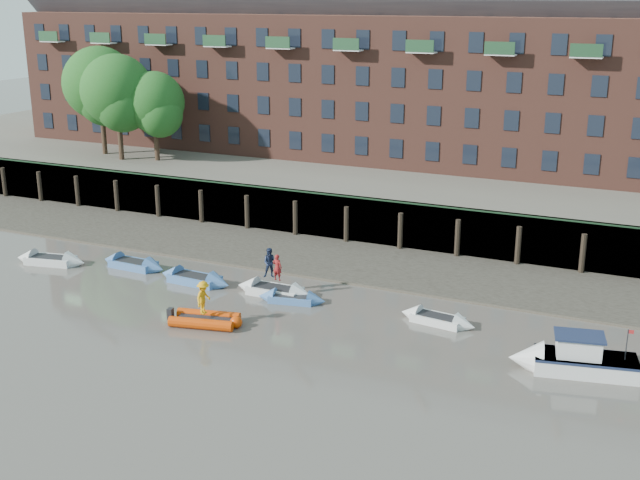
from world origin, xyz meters
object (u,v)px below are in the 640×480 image
Objects in this scene: rowboat_6 at (437,319)px; rib_tender at (208,320)px; rowboat_1 at (133,264)px; rowboat_4 at (292,299)px; rowboat_3 at (275,291)px; rowboat_0 at (51,260)px; person_rower_b at (270,263)px; motor_launch at (564,359)px; person_rib_crew at (203,298)px; rowboat_2 at (195,279)px; person_rower_a at (277,267)px.

rib_tender is at bearing -146.90° from rowboat_6.
rowboat_1 is 1.17× the size of rowboat_4.
rowboat_6 is at bearing 0.53° from rowboat_1.
rowboat_3 reaches higher than rowboat_6.
rowboat_0 is 1.23× the size of rowboat_4.
rowboat_3 is at bearing -54.60° from person_rower_b.
rowboat_6 is 2.45× the size of person_rower_b.
motor_launch is (17.99, 2.26, 0.32)m from rib_tender.
person_rower_b is (-10.22, 0.34, 1.64)m from rowboat_6.
rowboat_0 reaches higher than rowboat_1.
rib_tender is 1.25m from person_rib_crew.
rowboat_0 is at bearing -172.66° from rowboat_2.
rowboat_3 is 5.53m from rib_tender.
motor_launch reaches higher than rowboat_4.
person_rower_b reaches higher than person_rower_a.
rowboat_3 reaches higher than rowboat_1.
rowboat_2 is (10.55, 0.82, 0.00)m from rowboat_0.
person_rower_b is 5.73m from person_rib_crew.
person_rower_a is (10.72, -0.57, 1.50)m from rowboat_1.
person_rower_a is (-1.19, 0.56, 1.54)m from rowboat_4.
rowboat_3 is 2.73× the size of person_rib_crew.
rowboat_2 is at bearing 159.61° from person_rower_b.
person_rib_crew is (-0.99, -5.63, -0.33)m from person_rower_b.
rowboat_4 is 5.46m from rib_tender.
rowboat_6 is at bearing -35.04° from motor_launch.
rowboat_2 reaches higher than rowboat_3.
rowboat_4 is at bearing 156.59° from person_rower_a.
rowboat_6 reaches higher than rib_tender.
person_rower_a is at bearing -7.55° from rowboat_0.
person_rower_a is at bearing -0.66° from rowboat_1.
rowboat_0 is 1.15× the size of rowboat_6.
rowboat_0 is 1.28× the size of rib_tender.
rowboat_6 is 1.11× the size of rib_tender.
rowboat_6 is 2.42× the size of person_rib_crew.
rowboat_0 is 1.01× the size of rowboat_2.
rowboat_3 is at bearing -17.05° from person_rib_crew.
person_rower_a is (5.58, 0.19, 1.49)m from rowboat_2.
rib_tender is 0.65× the size of motor_launch.
rowboat_4 is at bearing -0.24° from rowboat_2.
rowboat_0 is 2.82× the size of person_rower_b.
person_rower_a is at bearing 143.66° from rowboat_4.
rowboat_2 is 3.19× the size of person_rower_a.
rowboat_2 reaches higher than rowboat_4.
rowboat_1 is at bearing 135.31° from rib_tender.
motor_launch reaches higher than rib_tender.
motor_launch is at bearing -10.47° from rowboat_3.
rowboat_0 is 17.32m from rowboat_4.
rowboat_6 is at bearing -67.55° from person_rib_crew.
rowboat_1 is 10.53m from rowboat_3.
motor_launch is at bearing -14.79° from rowboat_0.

